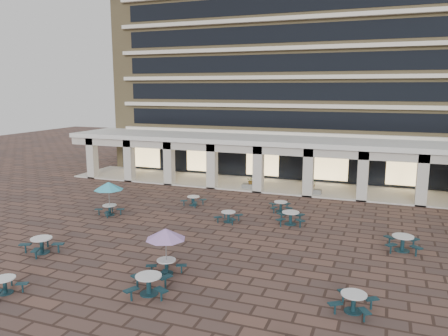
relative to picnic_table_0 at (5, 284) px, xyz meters
The scene contains 16 objects.
ground 11.81m from the picnic_table_0, 53.14° to the left, with size 120.00×120.00×0.00m, color brown.
apartment_building 37.64m from the picnic_table_0, 78.54° to the left, with size 40.00×15.50×25.20m.
retail_arcade 25.38m from the picnic_table_0, 73.72° to the left, with size 42.00×6.60×4.40m.
picnic_table_0 is the anchor object (origin of this frame).
picnic_table_1 6.21m from the picnic_table_0, 19.78° to the left, with size 2.29×2.29×0.85m.
picnic_table_4 11.96m from the picnic_table_0, 103.46° to the left, with size 2.02×2.02×2.34m.
picnic_table_5 4.69m from the picnic_table_0, 114.67° to the left, with size 2.27×2.27×0.84m.
picnic_table_6 7.14m from the picnic_table_0, 37.56° to the left, with size 1.92×1.92×2.21m.
picnic_table_7 14.62m from the picnic_table_0, 14.35° to the left, with size 1.93×1.93×0.77m.
picnic_table_8 16.00m from the picnic_table_0, 84.16° to the left, with size 1.77×1.77×0.70m.
picnic_table_9 18.54m from the picnic_table_0, 63.90° to the left, with size 1.91×1.91×0.72m.
picnic_table_10 16.80m from the picnic_table_0, 55.72° to the left, with size 2.12×2.12×0.84m.
picnic_table_12 14.06m from the picnic_table_0, 66.89° to the left, with size 1.69×1.69×0.71m.
picnic_table_13 19.74m from the picnic_table_0, 35.18° to the left, with size 1.98×1.98×0.85m.
planter_left 22.72m from the picnic_table_0, 79.48° to the left, with size 1.50×0.60×1.16m.
planter_right 24.26m from the picnic_table_0, 67.05° to the left, with size 1.50×0.73×1.34m.
Camera 1 is at (7.91, -22.53, 8.69)m, focal length 35.00 mm.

